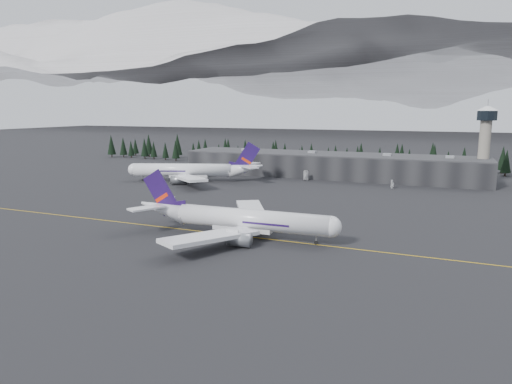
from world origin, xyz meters
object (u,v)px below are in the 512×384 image
at_px(control_tower, 485,136).
at_px(gse_vehicle_a, 306,179).
at_px(terminal, 330,165).
at_px(jet_parked, 194,170).
at_px(gse_vehicle_b, 392,187).
at_px(jet_main, 235,219).

height_order(control_tower, gse_vehicle_a, control_tower).
distance_m(terminal, jet_parked, 73.59).
height_order(gse_vehicle_a, gse_vehicle_b, gse_vehicle_a).
xyz_separation_m(jet_main, gse_vehicle_b, (33.42, 100.71, -4.50)).
xyz_separation_m(terminal, gse_vehicle_a, (-7.96, -18.54, -5.56)).
bearing_deg(jet_parked, gse_vehicle_b, 169.75).
relative_size(jet_parked, gse_vehicle_b, 16.09).
height_order(control_tower, jet_main, control_tower).
height_order(jet_main, gse_vehicle_a, jet_main).
relative_size(gse_vehicle_a, gse_vehicle_b, 1.28).
bearing_deg(jet_parked, control_tower, 179.04).
height_order(terminal, control_tower, control_tower).
bearing_deg(jet_main, gse_vehicle_b, 69.64).
bearing_deg(control_tower, jet_parked, -160.97).
relative_size(control_tower, jet_parked, 0.56).
bearing_deg(jet_main, terminal, 89.22).
bearing_deg(terminal, gse_vehicle_b, -36.72).
bearing_deg(control_tower, jet_main, -118.95).
distance_m(terminal, control_tower, 76.98).
bearing_deg(control_tower, gse_vehicle_a, -165.44).
height_order(jet_parked, gse_vehicle_a, jet_parked).
xyz_separation_m(gse_vehicle_a, gse_vehicle_b, (44.09, -8.41, -0.03)).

